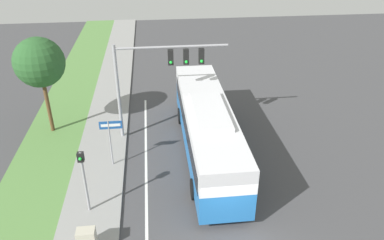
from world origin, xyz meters
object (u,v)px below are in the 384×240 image
at_px(signal_gantry, 157,69).
at_px(street_sign, 111,135).
at_px(utility_cabinet, 87,240).
at_px(pedestrian_signal, 83,173).
at_px(bus, 207,125).

relative_size(signal_gantry, street_sign, 2.29).
relative_size(signal_gantry, utility_cabinet, 6.45).
bearing_deg(street_sign, signal_gantry, 49.10).
bearing_deg(pedestrian_signal, signal_gantry, 62.00).
xyz_separation_m(signal_gantry, pedestrian_signal, (-3.58, -6.73, -2.21)).
xyz_separation_m(bus, pedestrian_signal, (-6.24, -4.29, 0.37)).
height_order(signal_gantry, utility_cabinet, signal_gantry).
height_order(bus, pedestrian_signal, bus).
height_order(signal_gantry, pedestrian_signal, signal_gantry).
bearing_deg(pedestrian_signal, utility_cabinet, -84.14).
relative_size(bus, street_sign, 4.30).
bearing_deg(signal_gantry, street_sign, -130.90).
distance_m(signal_gantry, pedestrian_signal, 7.93).
distance_m(bus, street_sign, 5.37).
bearing_deg(bus, signal_gantry, 137.43).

